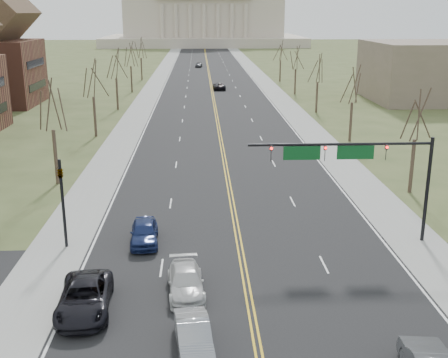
{
  "coord_description": "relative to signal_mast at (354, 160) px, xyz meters",
  "views": [
    {
      "loc": [
        -2.58,
        -21.34,
        14.99
      ],
      "look_at": [
        -0.79,
        18.71,
        3.0
      ],
      "focal_mm": 45.0,
      "sensor_mm": 36.0,
      "label": 1
    }
  ],
  "objects": [
    {
      "name": "tree_l_2",
      "position": [
        -22.95,
        54.5,
        1.18
      ],
      "size": [
        3.96,
        3.96,
        9.0
      ],
      "color": "#3D2F24",
      "rests_on": "ground"
    },
    {
      "name": "car_sb_outer_lead",
      "position": [
        -16.08,
        -8.51,
        -4.96
      ],
      "size": [
        3.01,
        5.83,
        1.57
      ],
      "primitive_type": "imported",
      "rotation": [
        0.0,
        0.0,
        0.07
      ],
      "color": "black",
      "rests_on": "road"
    },
    {
      "name": "center_line",
      "position": [
        -7.45,
        96.5,
        -5.75
      ],
      "size": [
        0.42,
        380.0,
        0.01
      ],
      "primitive_type": "cube",
      "color": "gold",
      "rests_on": "road"
    },
    {
      "name": "car_far_nb",
      "position": [
        -5.99,
        77.76,
        -5.05
      ],
      "size": [
        2.56,
        5.14,
        1.4
      ],
      "primitive_type": "imported",
      "rotation": [
        0.0,
        0.0,
        3.19
      ],
      "color": "black",
      "rests_on": "road"
    },
    {
      "name": "road",
      "position": [
        -7.45,
        96.5,
        -5.76
      ],
      "size": [
        20.0,
        380.0,
        0.01
      ],
      "primitive_type": "cube",
      "color": "black",
      "rests_on": "ground"
    },
    {
      "name": "sidewalk_left",
      "position": [
        -19.45,
        96.5,
        -5.75
      ],
      "size": [
        4.0,
        380.0,
        0.03
      ],
      "primitive_type": "cube",
      "color": "gray",
      "rests_on": "ground"
    },
    {
      "name": "sidewalk_right",
      "position": [
        4.55,
        96.5,
        -5.75
      ],
      "size": [
        4.0,
        380.0,
        0.03
      ],
      "primitive_type": "cube",
      "color": "gray",
      "rests_on": "ground"
    },
    {
      "name": "cross_road",
      "position": [
        -7.45,
        -7.5,
        -5.76
      ],
      "size": [
        120.0,
        14.0,
        0.01
      ],
      "primitive_type": "cube",
      "color": "black",
      "rests_on": "ground"
    },
    {
      "name": "tree_r_0",
      "position": [
        8.05,
        10.5,
        0.79
      ],
      "size": [
        3.74,
        3.74,
        8.5
      ],
      "color": "#3D2F24",
      "rests_on": "ground"
    },
    {
      "name": "capitol",
      "position": [
        -7.45,
        236.41,
        8.44
      ],
      "size": [
        90.0,
        60.0,
        50.0
      ],
      "color": "#BBAE9C",
      "rests_on": "ground"
    },
    {
      "name": "car_far_sb",
      "position": [
        -9.99,
        124.58,
        -5.03
      ],
      "size": [
        2.22,
        4.41,
        1.44
      ],
      "primitive_type": "imported",
      "rotation": [
        0.0,
        0.0,
        -0.13
      ],
      "color": "#47494E",
      "rests_on": "road"
    },
    {
      "name": "car_sb_inner_second",
      "position": [
        -10.89,
        -6.77,
        -5.06
      ],
      "size": [
        2.32,
        4.91,
        1.38
      ],
      "primitive_type": "imported",
      "rotation": [
        0.0,
        0.0,
        0.08
      ],
      "color": "silver",
      "rests_on": "road"
    },
    {
      "name": "signal_left",
      "position": [
        -18.95,
        0.0,
        -2.05
      ],
      "size": [
        0.32,
        0.36,
        6.0
      ],
      "color": "black",
      "rests_on": "ground"
    },
    {
      "name": "tree_l_4",
      "position": [
        -22.95,
        94.5,
        1.18
      ],
      "size": [
        3.96,
        3.96,
        9.0
      ],
      "color": "#3D2F24",
      "rests_on": "ground"
    },
    {
      "name": "tree_r_2",
      "position": [
        8.05,
        50.5,
        0.79
      ],
      "size": [
        3.74,
        3.74,
        8.5
      ],
      "color": "#3D2F24",
      "rests_on": "ground"
    },
    {
      "name": "bldg_right_mass",
      "position": [
        32.55,
        62.5,
        -0.76
      ],
      "size": [
        25.0,
        20.0,
        10.0
      ],
      "primitive_type": "cube",
      "color": "#695C4B",
      "rests_on": "ground"
    },
    {
      "name": "car_sb_inner_lead",
      "position": [
        -10.42,
        -12.27,
        -5.03
      ],
      "size": [
        2.03,
        4.51,
        1.44
      ],
      "primitive_type": "imported",
      "rotation": [
        0.0,
        0.0,
        0.12
      ],
      "color": "gray",
      "rests_on": "road"
    },
    {
      "name": "tree_r_4",
      "position": [
        8.05,
        90.5,
        0.79
      ],
      "size": [
        3.74,
        3.74,
        8.5
      ],
      "color": "#3D2F24",
      "rests_on": "ground"
    },
    {
      "name": "signal_mast",
      "position": [
        0.0,
        0.0,
        0.0
      ],
      "size": [
        12.12,
        0.44,
        7.2
      ],
      "color": "black",
      "rests_on": "ground"
    },
    {
      "name": "tree_r_1",
      "position": [
        8.05,
        30.5,
        0.79
      ],
      "size": [
        3.74,
        3.74,
        8.5
      ],
      "color": "#3D2F24",
      "rests_on": "ground"
    },
    {
      "name": "tree_l_3",
      "position": [
        -22.95,
        74.5,
        1.18
      ],
      "size": [
        3.96,
        3.96,
        9.0
      ],
      "color": "#3D2F24",
      "rests_on": "ground"
    },
    {
      "name": "tree_r_3",
      "position": [
        8.05,
        70.5,
        0.79
      ],
      "size": [
        3.74,
        3.74,
        8.5
      ],
      "color": "#3D2F24",
      "rests_on": "ground"
    },
    {
      "name": "tree_l_1",
      "position": [
        -22.95,
        34.5,
        1.18
      ],
      "size": [
        3.96,
        3.96,
        9.0
      ],
      "color": "#3D2F24",
      "rests_on": "ground"
    },
    {
      "name": "edge_line_left",
      "position": [
        -17.25,
        96.5,
        -5.75
      ],
      "size": [
        0.15,
        380.0,
        0.01
      ],
      "primitive_type": "cube",
      "color": "silver",
      "rests_on": "road"
    },
    {
      "name": "car_sb_outer_second",
      "position": [
        -13.82,
        0.4,
        -4.98
      ],
      "size": [
        2.11,
        4.63,
        1.54
      ],
      "primitive_type": "imported",
      "rotation": [
        0.0,
        0.0,
        0.07
      ],
      "color": "navy",
      "rests_on": "road"
    },
    {
      "name": "tree_l_0",
      "position": [
        -22.95,
        14.5,
        1.18
      ],
      "size": [
        3.96,
        3.96,
        9.0
      ],
      "color": "#3D2F24",
      "rests_on": "ground"
    },
    {
      "name": "edge_line_right",
      "position": [
        2.35,
        96.5,
        -5.75
      ],
      "size": [
        0.15,
        380.0,
        0.01
      ],
      "primitive_type": "cube",
      "color": "silver",
      "rests_on": "road"
    }
  ]
}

